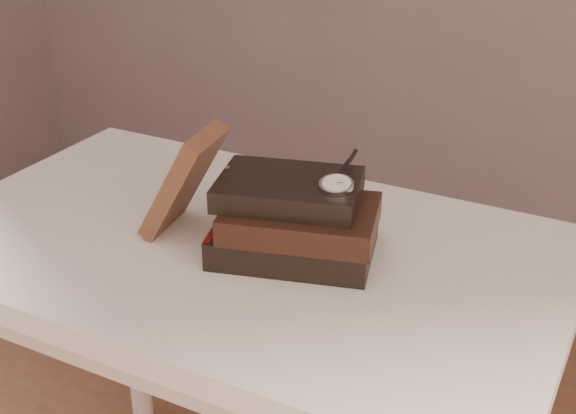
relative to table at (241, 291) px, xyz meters
The scene contains 5 objects.
table is the anchor object (origin of this frame).
book_stack 0.17m from the table, ahead, with size 0.27×0.22×0.12m.
journal 0.20m from the table, behind, with size 0.03×0.11×0.18m, color #46281B.
pocket_watch 0.27m from the table, ahead, with size 0.06×0.15×0.02m.
eyeglasses 0.17m from the table, 98.10° to the left, with size 0.12×0.14×0.05m.
Camera 1 is at (0.55, -0.54, 1.33)m, focal length 47.98 mm.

